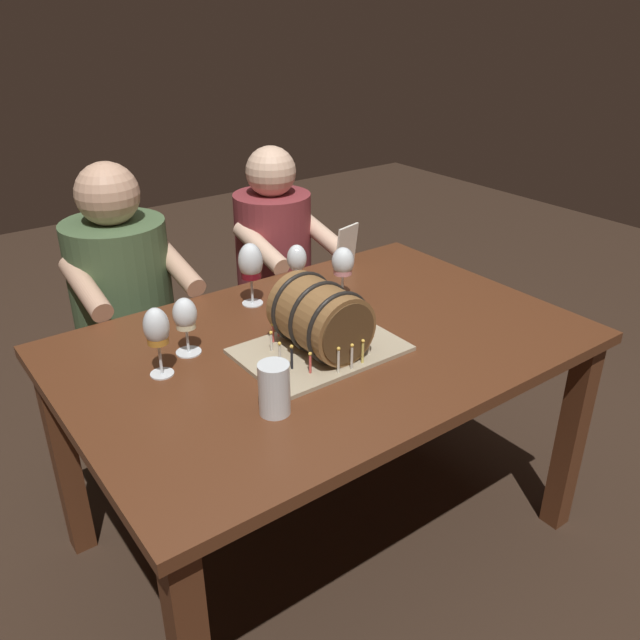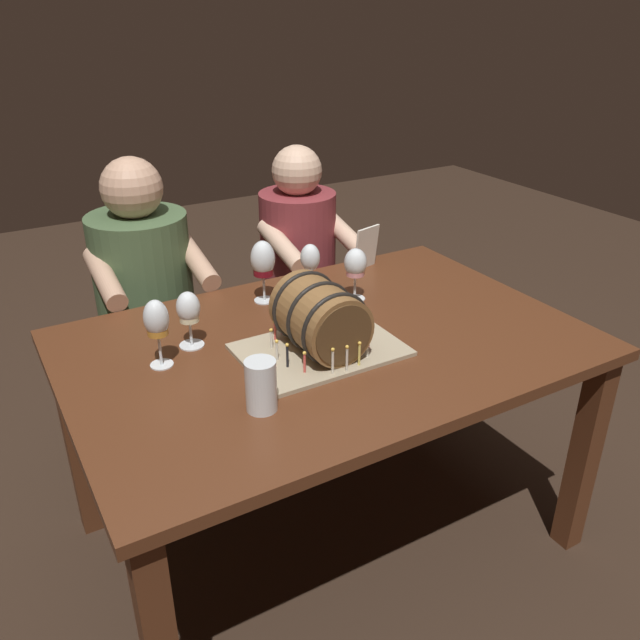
{
  "view_description": "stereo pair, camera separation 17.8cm",
  "coord_description": "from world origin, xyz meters",
  "views": [
    {
      "loc": [
        -1.01,
        -1.33,
        1.65
      ],
      "look_at": [
        -0.05,
        -0.05,
        0.85
      ],
      "focal_mm": 36.34,
      "sensor_mm": 36.0,
      "label": 1
    },
    {
      "loc": [
        -0.86,
        -1.43,
        1.65
      ],
      "look_at": [
        -0.05,
        -0.05,
        0.85
      ],
      "focal_mm": 36.34,
      "sensor_mm": 36.0,
      "label": 2
    }
  ],
  "objects": [
    {
      "name": "wine_glass_amber",
      "position": [
        -0.46,
        0.1,
        0.89
      ],
      "size": [
        0.07,
        0.07,
        0.19
      ],
      "color": "white",
      "rests_on": "dining_table"
    },
    {
      "name": "ground_plane",
      "position": [
        0.0,
        0.0,
        0.0
      ],
      "size": [
        8.0,
        8.0,
        0.0
      ],
      "primitive_type": "plane",
      "color": "#332319"
    },
    {
      "name": "wine_glass_rose",
      "position": [
        0.22,
        0.2,
        0.87
      ],
      "size": [
        0.07,
        0.07,
        0.18
      ],
      "color": "white",
      "rests_on": "dining_table"
    },
    {
      "name": "dining_table",
      "position": [
        0.0,
        0.0,
        0.65
      ],
      "size": [
        1.49,
        1.0,
        0.75
      ],
      "color": "#562D19",
      "rests_on": "ground"
    },
    {
      "name": "wine_glass_empty",
      "position": [
        0.12,
        0.31,
        0.88
      ],
      "size": [
        0.07,
        0.07,
        0.18
      ],
      "color": "white",
      "rests_on": "dining_table"
    },
    {
      "name": "wine_glass_white",
      "position": [
        -0.36,
        0.17,
        0.86
      ],
      "size": [
        0.07,
        0.07,
        0.17
      ],
      "color": "white",
      "rests_on": "dining_table"
    },
    {
      "name": "menu_card",
      "position": [
        0.41,
        0.41,
        0.83
      ],
      "size": [
        0.11,
        0.05,
        0.16
      ],
      "primitive_type": "cube",
      "rotation": [
        0.11,
        0.0,
        0.24
      ],
      "color": "silver",
      "rests_on": "dining_table"
    },
    {
      "name": "wine_glass_red",
      "position": [
        -0.04,
        0.34,
        0.89
      ],
      "size": [
        0.08,
        0.08,
        0.21
      ],
      "color": "white",
      "rests_on": "dining_table"
    },
    {
      "name": "person_seated_left",
      "position": [
        -0.32,
        0.77,
        0.55
      ],
      "size": [
        0.39,
        0.47,
        1.17
      ],
      "color": "#2A3A24",
      "rests_on": "ground"
    },
    {
      "name": "barrel_cake",
      "position": [
        -0.05,
        -0.05,
        0.85
      ],
      "size": [
        0.45,
        0.31,
        0.21
      ],
      "color": "tan",
      "rests_on": "dining_table"
    },
    {
      "name": "beer_pint",
      "position": [
        -0.32,
        -0.23,
        0.82
      ],
      "size": [
        0.08,
        0.08,
        0.13
      ],
      "color": "white",
      "rests_on": "dining_table"
    },
    {
      "name": "person_seated_right",
      "position": [
        0.32,
        0.77,
        0.51
      ],
      "size": [
        0.35,
        0.45,
        1.15
      ],
      "color": "#4C1B1E",
      "rests_on": "ground"
    }
  ]
}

